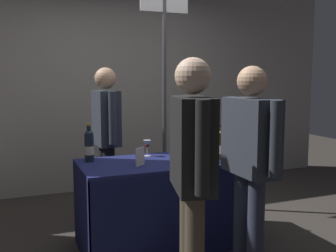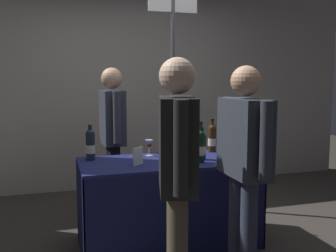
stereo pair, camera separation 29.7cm
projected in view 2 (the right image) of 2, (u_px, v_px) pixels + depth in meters
The scene contains 14 objects.
ground_plane at pixel (168, 243), 3.50m from camera, with size 12.00×12.00×0.00m, color #38332D.
back_partition at pixel (125, 80), 5.21m from camera, with size 6.53×0.12×2.86m, color #9E998E.
tasting_table at pixel (168, 186), 3.43m from camera, with size 1.52×0.73×0.75m.
featured_wine_bottle at pixel (222, 145), 3.36m from camera, with size 0.07×0.07×0.31m.
display_bottle_0 at pixel (90, 144), 3.40m from camera, with size 0.08×0.08×0.33m.
display_bottle_1 at pixel (201, 146), 3.30m from camera, with size 0.07×0.07×0.35m.
display_bottle_2 at pixel (212, 138), 3.79m from camera, with size 0.08×0.08×0.32m.
display_bottle_3 at pixel (202, 146), 3.42m from camera, with size 0.07×0.07×0.28m.
wine_glass_near_vendor at pixel (149, 144), 3.59m from camera, with size 0.07×0.07×0.15m.
brochure_stand at pixel (138, 156), 3.21m from camera, with size 0.12×0.01×0.15m, color silver.
vendor_presenter at pixel (113, 130), 4.04m from camera, with size 0.23×0.55×1.57m.
taster_foreground_right at pixel (244, 154), 2.76m from camera, with size 0.21×0.65×1.55m.
taster_foreground_left at pixel (177, 163), 2.35m from camera, with size 0.32×0.61×1.58m.
booth_signpost at pixel (173, 81), 4.37m from camera, with size 0.56×0.04×2.36m.
Camera 2 is at (-0.96, -3.20, 1.46)m, focal length 41.95 mm.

